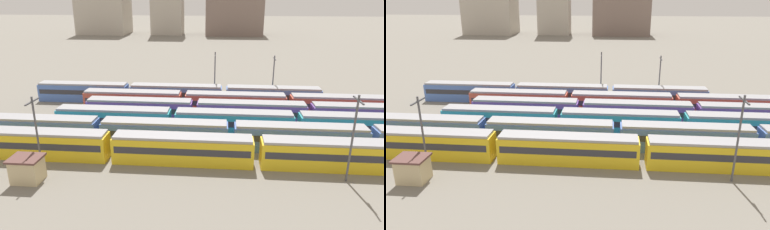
# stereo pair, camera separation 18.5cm
# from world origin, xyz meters

# --- Properties ---
(ground_plane) EXTENTS (600.00, 600.00, 0.00)m
(ground_plane) POSITION_xyz_m (0.00, 13.00, 0.00)
(ground_plane) COLOR slate
(train_track_0) EXTENTS (55.80, 3.06, 3.75)m
(train_track_0) POSITION_xyz_m (11.96, 0.00, 1.90)
(train_track_0) COLOR yellow
(train_track_0) RESTS_ON ground_plane
(train_track_1) EXTENTS (112.50, 3.06, 3.75)m
(train_track_1) POSITION_xyz_m (37.11, 5.20, 1.90)
(train_track_1) COLOR #4C70BC
(train_track_1) RESTS_ON ground_plane
(train_track_2) EXTENTS (93.60, 3.06, 3.75)m
(train_track_2) POSITION_xyz_m (37.59, 10.40, 1.90)
(train_track_2) COLOR teal
(train_track_2) RESTS_ON ground_plane
(train_track_3) EXTENTS (74.70, 3.06, 3.75)m
(train_track_3) POSITION_xyz_m (31.13, 15.60, 1.90)
(train_track_3) COLOR #6B429E
(train_track_3) RESTS_ON ground_plane
(train_track_4) EXTENTS (55.80, 3.06, 3.75)m
(train_track_4) POSITION_xyz_m (19.15, 20.80, 1.90)
(train_track_4) COLOR #BC4C38
(train_track_4) RESTS_ON ground_plane
(train_track_5) EXTENTS (55.80, 3.06, 3.75)m
(train_track_5) POSITION_xyz_m (7.67, 26.00, 1.90)
(train_track_5) COLOR #4C70BC
(train_track_5) RESTS_ON ground_plane
(catenary_pole_0) EXTENTS (0.24, 3.20, 10.46)m
(catenary_pole_0) POSITION_xyz_m (31.57, -3.10, 5.78)
(catenary_pole_0) COLOR #4C4C51
(catenary_pole_0) RESTS_ON ground_plane
(catenary_pole_1) EXTENTS (0.24, 3.20, 9.33)m
(catenary_pole_1) POSITION_xyz_m (26.77, 28.73, 5.20)
(catenary_pole_1) COLOR #4C4C51
(catenary_pole_1) RESTS_ON ground_plane
(catenary_pole_2) EXTENTS (0.24, 3.20, 9.35)m
(catenary_pole_2) POSITION_xyz_m (-5.45, -3.26, 5.22)
(catenary_pole_2) COLOR #4C4C51
(catenary_pole_2) RESTS_ON ground_plane
(catenary_pole_3) EXTENTS (0.24, 3.20, 9.80)m
(catenary_pole_3) POSITION_xyz_m (15.18, 29.22, 5.44)
(catenary_pole_3) COLOR #4C4C51
(catenary_pole_3) RESTS_ON ground_plane
(signal_hut) EXTENTS (3.60, 3.00, 3.04)m
(signal_hut) POSITION_xyz_m (-5.44, -6.43, 1.55)
(signal_hut) COLOR #C6B284
(signal_hut) RESTS_ON ground_plane
(distant_building_0) EXTENTS (25.50, 19.84, 27.41)m
(distant_building_0) POSITION_xyz_m (-47.25, 149.66, 13.71)
(distant_building_0) COLOR #B2A899
(distant_building_0) RESTS_ON ground_plane
(distant_building_2) EXTENTS (28.74, 18.47, 19.00)m
(distant_building_2) POSITION_xyz_m (21.68, 149.66, 9.50)
(distant_building_2) COLOR #7A665B
(distant_building_2) RESTS_ON ground_plane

